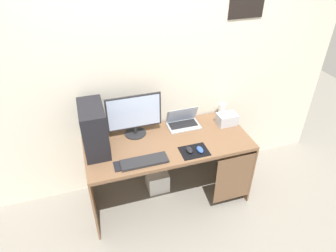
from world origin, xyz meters
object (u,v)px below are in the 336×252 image
(laptop, at_px, (183,122))
(mouse_right, at_px, (200,150))
(pc_tower, at_px, (94,129))
(keyboard, at_px, (144,161))
(cell_phone, at_px, (118,166))
(mouse_left, at_px, (189,150))
(projector, at_px, (227,119))
(monitor, at_px, (134,115))
(subwoofer, at_px, (157,180))
(speaker, at_px, (222,110))

(laptop, height_order, mouse_right, laptop)
(pc_tower, distance_m, keyboard, 0.54)
(pc_tower, distance_m, cell_phone, 0.40)
(pc_tower, bearing_deg, mouse_right, -19.81)
(pc_tower, bearing_deg, cell_phone, -64.89)
(pc_tower, relative_size, mouse_left, 4.74)
(projector, xyz_separation_m, mouse_left, (-0.54, -0.32, -0.04))
(pc_tower, distance_m, monitor, 0.41)
(mouse_right, bearing_deg, pc_tower, 160.19)
(keyboard, height_order, cell_phone, keyboard)
(subwoofer, bearing_deg, mouse_left, -57.90)
(projector, distance_m, subwoofer, 1.02)
(keyboard, distance_m, mouse_right, 0.53)
(laptop, height_order, mouse_left, laptop)
(laptop, distance_m, keyboard, 0.69)
(mouse_left, relative_size, mouse_right, 1.00)
(mouse_right, distance_m, cell_phone, 0.76)
(speaker, relative_size, subwoofer, 0.66)
(monitor, distance_m, speaker, 0.98)
(laptop, bearing_deg, pc_tower, -171.60)
(projector, bearing_deg, speaker, 82.87)
(monitor, bearing_deg, pc_tower, -162.84)
(keyboard, distance_m, subwoofer, 0.77)
(speaker, distance_m, mouse_right, 0.68)
(projector, bearing_deg, pc_tower, -179.27)
(monitor, xyz_separation_m, laptop, (0.51, 0.01, -0.18))
(projector, bearing_deg, mouse_right, -142.26)
(projector, distance_m, mouse_left, 0.62)
(speaker, bearing_deg, cell_phone, -158.40)
(laptop, height_order, speaker, laptop)
(speaker, distance_m, keyboard, 1.11)
(mouse_left, bearing_deg, projector, 30.56)
(monitor, height_order, keyboard, monitor)
(speaker, relative_size, mouse_left, 1.59)
(speaker, bearing_deg, pc_tower, -172.60)
(keyboard, distance_m, cell_phone, 0.23)
(projector, height_order, subwoofer, projector)
(keyboard, bearing_deg, speaker, 26.69)
(mouse_left, bearing_deg, cell_phone, -179.46)
(speaker, distance_m, mouse_left, 0.74)
(laptop, relative_size, mouse_right, 3.44)
(monitor, height_order, projector, monitor)
(pc_tower, distance_m, laptop, 0.93)
(keyboard, xyz_separation_m, subwoofer, (0.21, 0.37, -0.64))
(speaker, height_order, cell_phone, speaker)
(cell_phone, bearing_deg, pc_tower, 115.11)
(laptop, bearing_deg, projector, -14.63)
(monitor, distance_m, projector, 0.97)
(monitor, distance_m, cell_phone, 0.54)
(mouse_left, relative_size, subwoofer, 0.42)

